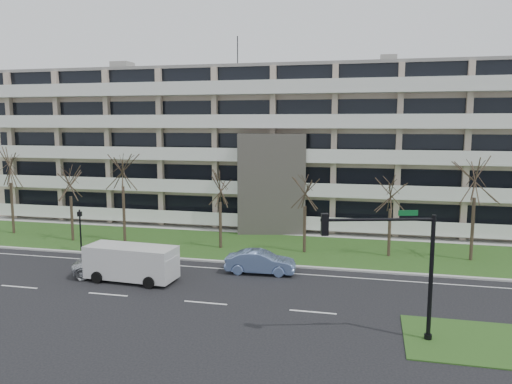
% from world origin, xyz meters
% --- Properties ---
extents(ground, '(160.00, 160.00, 0.00)m').
position_xyz_m(ground, '(0.00, 0.00, 0.00)').
color(ground, black).
rests_on(ground, ground).
extents(grass_verge, '(90.00, 10.00, 0.06)m').
position_xyz_m(grass_verge, '(0.00, 13.00, 0.03)').
color(grass_verge, '#284717').
rests_on(grass_verge, ground).
extents(curb, '(90.00, 0.35, 0.12)m').
position_xyz_m(curb, '(0.00, 8.00, 0.06)').
color(curb, '#B2B2AD').
rests_on(curb, ground).
extents(sidewalk, '(90.00, 2.00, 0.08)m').
position_xyz_m(sidewalk, '(0.00, 18.50, 0.04)').
color(sidewalk, '#B2B2AD').
rests_on(sidewalk, ground).
extents(grass_median, '(7.00, 5.00, 0.06)m').
position_xyz_m(grass_median, '(14.00, -2.00, 0.03)').
color(grass_median, '#284717').
rests_on(grass_median, ground).
extents(lane_edge_line, '(90.00, 0.12, 0.01)m').
position_xyz_m(lane_edge_line, '(0.00, 6.50, 0.01)').
color(lane_edge_line, white).
rests_on(lane_edge_line, ground).
extents(apartment_building, '(60.50, 15.10, 18.75)m').
position_xyz_m(apartment_building, '(-0.01, 25.32, 7.61)').
color(apartment_building, tan).
rests_on(apartment_building, ground).
extents(silver_pickup, '(5.61, 3.59, 1.44)m').
position_xyz_m(silver_pickup, '(-7.39, 3.41, 0.72)').
color(silver_pickup, silver).
rests_on(silver_pickup, ground).
extents(blue_sedan, '(4.72, 1.89, 1.53)m').
position_xyz_m(blue_sedan, '(1.77, 6.12, 0.76)').
color(blue_sedan, '#7C9AD7').
rests_on(blue_sedan, ground).
extents(white_van, '(5.90, 2.67, 2.24)m').
position_xyz_m(white_van, '(-5.79, 2.72, 1.34)').
color(white_van, silver).
rests_on(white_van, ground).
extents(traffic_signal, '(5.11, 1.68, 6.11)m').
position_xyz_m(traffic_signal, '(9.92, -2.70, 3.95)').
color(traffic_signal, black).
rests_on(traffic_signal, ground).
extents(pedestrian_signal, '(0.34, 0.29, 3.33)m').
position_xyz_m(pedestrian_signal, '(-13.01, 8.34, 2.12)').
color(pedestrian_signal, black).
rests_on(pedestrian_signal, ground).
extents(tree_0, '(4.14, 4.14, 8.29)m').
position_xyz_m(tree_0, '(-22.60, 12.70, 6.45)').
color(tree_0, '#382B21').
rests_on(tree_0, ground).
extents(tree_1, '(3.42, 3.42, 6.84)m').
position_xyz_m(tree_1, '(-15.78, 11.45, 5.31)').
color(tree_1, '#382B21').
rests_on(tree_1, ground).
extents(tree_2, '(4.24, 4.24, 8.47)m').
position_xyz_m(tree_2, '(-11.19, 11.94, 6.59)').
color(tree_2, '#382B21').
rests_on(tree_2, ground).
extents(tree_3, '(3.32, 3.32, 6.64)m').
position_xyz_m(tree_3, '(-2.79, 11.88, 5.16)').
color(tree_3, '#382B21').
rests_on(tree_3, ground).
extents(tree_4, '(3.26, 3.26, 6.52)m').
position_xyz_m(tree_4, '(3.92, 12.04, 5.06)').
color(tree_4, '#382B21').
rests_on(tree_4, ground).
extents(tree_5, '(3.24, 3.24, 6.47)m').
position_xyz_m(tree_5, '(10.24, 12.35, 5.03)').
color(tree_5, '#382B21').
rests_on(tree_5, ground).
extents(tree_6, '(4.15, 4.15, 8.30)m').
position_xyz_m(tree_6, '(16.02, 12.52, 6.45)').
color(tree_6, '#382B21').
rests_on(tree_6, ground).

